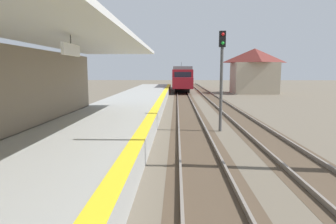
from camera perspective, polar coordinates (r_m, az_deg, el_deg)
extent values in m
cube|color=#999993|center=(12.35, -15.09, -4.94)|extent=(5.00, 80.00, 0.90)
cube|color=yellow|center=(11.80, -4.64, -3.03)|extent=(0.50, 80.00, 0.01)
cube|color=silver|center=(7.92, -26.80, 15.82)|extent=(4.40, 24.00, 0.16)
cube|color=white|center=(9.53, -18.61, 11.58)|extent=(0.08, 1.40, 0.36)
cylinder|color=#333333|center=(9.55, -18.69, 13.46)|extent=(0.03, 0.03, 0.27)
cube|color=#4C3D2D|center=(15.86, 4.76, -3.48)|extent=(2.34, 120.00, 0.01)
cube|color=slate|center=(15.82, 2.15, -3.20)|extent=(0.08, 120.00, 0.15)
cube|color=slate|center=(15.90, 7.36, -3.20)|extent=(0.08, 120.00, 0.15)
cube|color=#4C3D2D|center=(16.40, 16.73, -3.42)|extent=(2.34, 120.00, 0.01)
cube|color=slate|center=(16.21, 14.28, -3.17)|extent=(0.08, 120.00, 0.15)
cube|color=slate|center=(16.58, 19.15, -3.12)|extent=(0.08, 120.00, 0.15)
cube|color=maroon|center=(49.00, 2.70, 6.75)|extent=(2.90, 18.00, 2.70)
cube|color=slate|center=(48.99, 2.72, 8.58)|extent=(2.67, 18.00, 0.44)
cube|color=black|center=(39.98, 2.93, 7.04)|extent=(2.32, 0.06, 1.21)
cube|color=maroon|center=(39.22, 2.95, 5.74)|extent=(2.78, 1.60, 1.49)
cube|color=black|center=(49.04, 4.43, 7.21)|extent=(0.04, 15.84, 0.86)
cylinder|color=#333333|center=(52.60, 2.65, 9.28)|extent=(0.06, 0.06, 0.90)
cube|color=black|center=(43.23, 2.82, 4.31)|extent=(2.17, 2.20, 0.72)
cube|color=black|center=(54.91, 2.58, 5.10)|extent=(2.17, 2.20, 0.72)
cylinder|color=#4C4C4C|center=(15.39, 10.44, 4.31)|extent=(0.16, 0.16, 4.40)
cube|color=black|center=(15.44, 10.69, 13.98)|extent=(0.32, 0.24, 0.80)
sphere|color=red|center=(15.33, 10.80, 14.85)|extent=(0.16, 0.16, 0.16)
sphere|color=green|center=(15.28, 10.76, 13.22)|extent=(0.16, 0.16, 0.16)
cube|color=tan|center=(43.61, 16.58, 6.44)|extent=(6.00, 4.80, 4.40)
pyramid|color=maroon|center=(43.66, 16.75, 10.64)|extent=(6.60, 5.28, 2.00)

